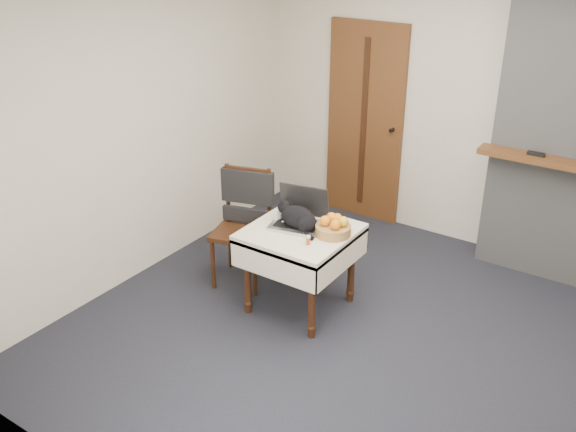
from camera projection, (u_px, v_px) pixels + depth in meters
The scene contains 11 objects.
ground at pixel (377, 346), 4.77m from camera, with size 4.50×4.50×0.00m, color black.
room_shell at pixel (423, 100), 4.36m from camera, with size 4.52×4.01×2.61m.
door at pixel (365, 123), 6.42m from camera, with size 0.82×0.10×2.00m.
side_table at pixel (300, 243), 5.00m from camera, with size 0.78×0.78×0.70m.
laptop at pixel (300, 215), 5.01m from camera, with size 0.46×0.42×0.30m.
cat at pixel (299, 218), 4.93m from camera, with size 0.42×0.24×0.21m.
cream_jar at pixel (278, 217), 5.07m from camera, with size 0.07×0.07×0.07m, color silver.
pill_bottle at pixel (308, 240), 4.72m from camera, with size 0.03×0.03×0.07m.
fruit_basket at pixel (334, 227), 4.85m from camera, with size 0.27×0.27×0.15m.
desk_clutter at pixel (323, 230), 4.93m from camera, with size 0.15×0.02×0.01m, color black.
chair at pixel (245, 210), 5.43m from camera, with size 0.55×0.54×0.99m.
Camera 1 is at (1.63, -3.59, 2.92)m, focal length 40.00 mm.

